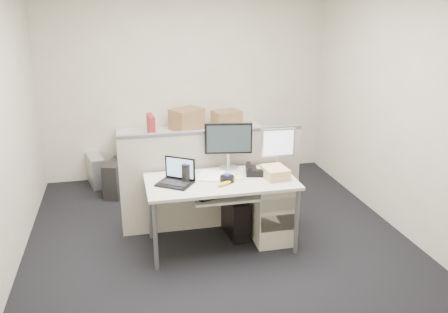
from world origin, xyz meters
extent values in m
cube|color=black|center=(0.00, 0.00, -0.01)|extent=(4.00, 4.50, 0.01)
cube|color=#B8B39B|center=(0.00, 2.25, 1.35)|extent=(4.00, 0.02, 2.70)
cube|color=#B8B39B|center=(0.00, -2.25, 1.35)|extent=(4.00, 0.02, 2.70)
cube|color=#B8B39B|center=(2.00, 0.00, 1.35)|extent=(0.02, 4.50, 2.70)
cube|color=#B7B6AA|center=(0.00, 0.00, 0.71)|extent=(1.50, 0.75, 0.03)
cylinder|color=slate|center=(-0.70, -0.33, 0.35)|extent=(0.04, 0.04, 0.70)
cylinder|color=slate|center=(-0.70, 0.33, 0.35)|extent=(0.04, 0.04, 0.70)
cylinder|color=slate|center=(0.70, -0.33, 0.35)|extent=(0.04, 0.04, 0.70)
cylinder|color=slate|center=(0.70, 0.33, 0.35)|extent=(0.04, 0.04, 0.70)
cube|color=#B7B6AA|center=(0.00, -0.18, 0.62)|extent=(0.62, 0.32, 0.02)
cube|color=beige|center=(0.55, 0.05, 0.33)|extent=(0.40, 0.55, 0.65)
cube|color=#BAB09D|center=(0.00, 0.45, 0.55)|extent=(2.00, 0.06, 1.10)
cube|color=beige|center=(0.00, 1.93, 0.36)|extent=(2.00, 0.60, 0.72)
cube|color=black|center=(0.15, 0.32, 0.98)|extent=(0.53, 0.27, 0.50)
cube|color=#B7B7BC|center=(0.65, 0.18, 0.95)|extent=(0.37, 0.20, 0.44)
cube|color=black|center=(-0.47, -0.02, 0.85)|extent=(0.41, 0.39, 0.24)
cylinder|color=black|center=(0.05, -0.05, 0.76)|extent=(0.18, 0.18, 0.06)
cube|color=black|center=(0.40, 0.08, 0.77)|extent=(0.26, 0.23, 0.07)
cube|color=white|center=(-0.07, 0.12, 0.74)|extent=(0.34, 0.38, 0.01)
cube|color=#FFDD52|center=(0.18, 0.00, 0.74)|extent=(0.09, 0.09, 0.01)
cylinder|color=black|center=(-0.35, 0.02, 0.82)|extent=(0.09, 0.09, 0.17)
ellipsoid|color=yellow|center=(0.00, -0.15, 0.75)|extent=(0.18, 0.12, 0.04)
cube|color=black|center=(0.10, 0.05, 0.74)|extent=(0.08, 0.10, 0.01)
cube|color=#E3B984|center=(0.55, -0.05, 0.78)|extent=(0.25, 0.30, 0.11)
cube|color=black|center=(-0.05, -0.14, 0.64)|extent=(0.49, 0.27, 0.03)
cube|color=black|center=(0.20, 0.20, 0.22)|extent=(0.22, 0.48, 0.43)
cube|color=black|center=(-1.05, 1.63, 0.23)|extent=(0.35, 0.53, 0.46)
cube|color=#B7B7BC|center=(-1.31, 2.03, 0.21)|extent=(0.27, 0.48, 0.42)
cube|color=olive|center=(-0.05, 1.97, 0.87)|extent=(0.51, 0.47, 0.31)
cube|color=olive|center=(0.51, 1.94, 0.85)|extent=(0.42, 0.37, 0.26)
cube|color=maroon|center=(-0.55, 1.83, 0.86)|extent=(0.10, 0.31, 0.28)
camera|label=1|loc=(-0.95, -4.32, 2.46)|focal=38.00mm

